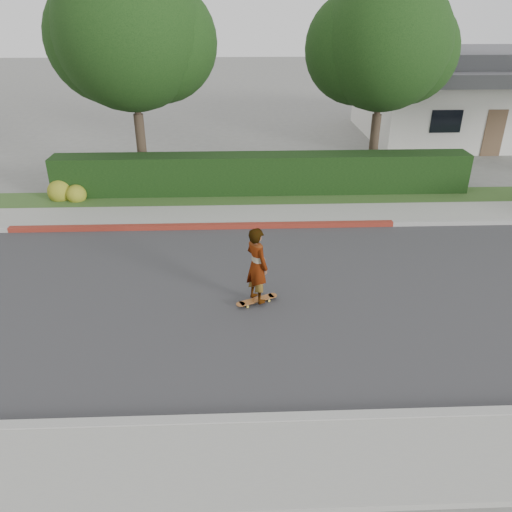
% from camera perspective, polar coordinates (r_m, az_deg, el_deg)
% --- Properties ---
extents(ground, '(120.00, 120.00, 0.00)m').
position_cam_1_polar(ground, '(12.71, 16.02, -4.10)').
color(ground, slate).
rests_on(ground, ground).
extents(road, '(60.00, 8.00, 0.01)m').
position_cam_1_polar(road, '(12.71, 16.02, -4.08)').
color(road, '#2D2D30').
rests_on(road, ground).
extents(curb_near, '(60.00, 0.20, 0.15)m').
position_cam_1_polar(curb_near, '(9.64, 23.29, -16.26)').
color(curb_near, '#9E9E99').
rests_on(curb_near, ground).
extents(sidewalk_near, '(60.00, 1.60, 0.12)m').
position_cam_1_polar(sidewalk_near, '(9.10, 25.61, -20.06)').
color(sidewalk_near, gray).
rests_on(sidewalk_near, ground).
extents(curb_far, '(60.00, 0.20, 0.15)m').
position_cam_1_polar(curb_far, '(16.18, 11.93, 3.59)').
color(curb_far, '#9E9E99').
rests_on(curb_far, ground).
extents(curb_red_section, '(12.00, 0.21, 0.15)m').
position_cam_1_polar(curb_red_section, '(15.74, -6.05, 3.38)').
color(curb_red_section, maroon).
rests_on(curb_red_section, ground).
extents(sidewalk_far, '(60.00, 1.60, 0.12)m').
position_cam_1_polar(sidewalk_far, '(17.00, 11.25, 4.75)').
color(sidewalk_far, gray).
rests_on(sidewalk_far, ground).
extents(planting_strip, '(60.00, 1.60, 0.10)m').
position_cam_1_polar(planting_strip, '(18.45, 10.18, 6.61)').
color(planting_strip, '#2D4C1E').
rests_on(planting_strip, ground).
extents(hedge, '(15.00, 1.00, 1.50)m').
position_cam_1_polar(hedge, '(18.40, 0.69, 9.28)').
color(hedge, black).
rests_on(hedge, ground).
extents(flowering_shrub, '(1.40, 1.00, 0.90)m').
position_cam_1_polar(flowering_shrub, '(19.07, -20.93, 6.81)').
color(flowering_shrub, '#2D4C19').
rests_on(flowering_shrub, ground).
extents(tree_left, '(5.99, 5.21, 8.00)m').
position_cam_1_polar(tree_left, '(19.36, -14.13, 23.06)').
color(tree_left, '#33261C').
rests_on(tree_left, ground).
extents(tree_center, '(5.66, 4.84, 7.44)m').
position_cam_1_polar(tree_center, '(20.27, 14.26, 22.16)').
color(tree_center, '#33261C').
rests_on(tree_center, ground).
extents(house, '(10.60, 8.60, 4.30)m').
position_cam_1_polar(house, '(29.18, 22.88, 16.62)').
color(house, beige).
rests_on(house, ground).
extents(skateboard, '(1.05, 0.63, 0.10)m').
position_cam_1_polar(skateboard, '(11.78, 0.10, -5.04)').
color(skateboard, yellow).
rests_on(skateboard, ground).
extents(skateboarder, '(0.74, 0.80, 1.83)m').
position_cam_1_polar(skateboarder, '(11.31, 0.10, -1.04)').
color(skateboarder, white).
rests_on(skateboarder, skateboard).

